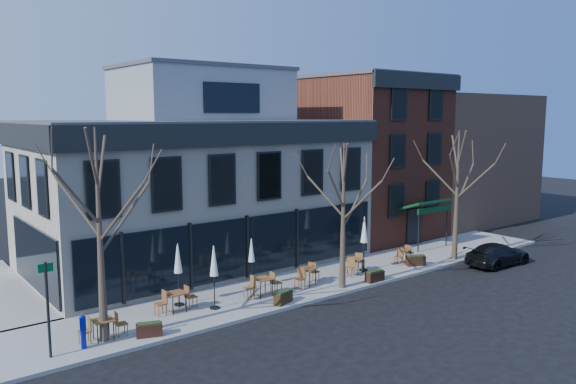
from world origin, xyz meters
TOP-DOWN VIEW (x-y plane):
  - ground at (0.00, 0.00)m, footprint 120.00×120.00m
  - sidewalk_front at (3.25, -2.15)m, footprint 33.50×4.70m
  - corner_building at (0.07, 5.07)m, footprint 18.39×10.39m
  - red_brick_building at (13.00, 4.98)m, footprint 8.20×11.78m
  - bg_building at (23.00, 6.00)m, footprint 12.00×12.00m
  - tree_corner at (-8.49, -3.20)m, footprint 3.93×3.98m
  - tree_mid at (3.01, -3.90)m, footprint 3.50×3.55m
  - tree_right at (12.01, -3.90)m, footprint 3.72×3.77m
  - sign_pole at (-10.50, -3.50)m, footprint 0.50×0.10m
  - parked_sedan at (13.16, -5.97)m, footprint 4.46×2.00m
  - call_box at (-9.34, -3.43)m, footprint 0.25×0.25m
  - cafe_set_0 at (-8.50, -3.12)m, footprint 1.85×0.78m
  - cafe_set_1 at (-4.96, -2.02)m, footprint 1.95×0.79m
  - cafe_set_2 at (-0.82, -2.59)m, footprint 1.99×0.84m
  - cafe_set_3 at (1.88, -2.57)m, footprint 1.98×1.15m
  - cafe_set_4 at (5.20, -2.55)m, footprint 1.92×1.14m
  - cafe_set_5 at (9.00, -2.66)m, footprint 1.78×0.84m
  - umbrella_0 at (-4.49, -1.36)m, footprint 0.45×0.45m
  - umbrella_1 at (-3.47, -2.70)m, footprint 0.45×0.45m
  - umbrella_2 at (-0.49, -1.19)m, footprint 0.39×0.39m
  - umbrella_3 at (5.92, -2.48)m, footprint 0.48×0.48m
  - planter_0 at (-7.01, -3.86)m, footprint 1.04×0.70m
  - planter_1 at (-0.69, -3.98)m, footprint 1.06×0.68m
  - planter_2 at (4.97, -4.20)m, footprint 1.03×0.43m
  - planter_3 at (9.00, -3.50)m, footprint 1.13×0.82m

SIDE VIEW (x-z plane):
  - ground at x=0.00m, z-range 0.00..0.00m
  - sidewalk_front at x=3.25m, z-range 0.00..0.15m
  - planter_0 at x=-7.01m, z-range 0.15..0.69m
  - planter_1 at x=-0.69m, z-range 0.15..0.70m
  - planter_2 at x=4.97m, z-range 0.15..0.72m
  - planter_3 at x=9.00m, z-range 0.15..0.74m
  - cafe_set_5 at x=9.00m, z-range 0.16..1.08m
  - parked_sedan at x=13.16m, z-range 0.00..1.27m
  - cafe_set_0 at x=-8.50m, z-range 0.16..1.13m
  - cafe_set_4 at x=5.20m, z-range 0.16..1.15m
  - cafe_set_3 at x=1.88m, z-range 0.16..1.19m
  - cafe_set_1 at x=-4.96m, z-range 0.16..1.19m
  - cafe_set_2 at x=-0.82m, z-range 0.16..1.20m
  - call_box at x=-9.34m, z-range 0.19..1.45m
  - umbrella_2 at x=-0.49m, z-range 0.65..3.09m
  - sign_pole at x=-10.50m, z-range 0.37..3.77m
  - umbrella_1 at x=-3.47m, z-range 0.72..3.52m
  - umbrella_0 at x=-4.49m, z-range 0.73..3.53m
  - umbrella_3 at x=5.92m, z-range 0.76..3.73m
  - tree_mid at x=3.01m, z-range 0.27..7.31m
  - tree_right at x=12.01m, z-range 0.28..7.76m
  - tree_corner at x=-8.49m, z-range 0.29..8.21m
  - corner_building at x=0.07m, z-range -0.83..10.27m
  - bg_building at x=23.00m, z-range 0.00..10.00m
  - red_brick_building at x=13.00m, z-range 0.05..11.22m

